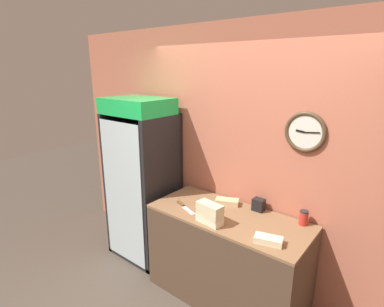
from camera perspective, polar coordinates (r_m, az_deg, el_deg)
wall_back at (r=3.06m, az=11.11°, el=-1.62°), size 5.20×0.09×2.70m
prep_counter at (r=3.15m, az=6.63°, el=-19.01°), size 1.53×0.67×0.92m
beverage_cooler at (r=3.64m, az=-8.90°, el=-3.57°), size 0.74×0.62×1.95m
sandwich_stack_bottom at (r=2.75m, az=3.36°, el=-12.47°), size 0.25×0.14×0.06m
sandwich_stack_middle at (r=2.72m, az=3.38°, el=-11.30°), size 0.26×0.14×0.06m
sandwich_stack_top at (r=2.69m, az=3.40°, el=-10.12°), size 0.26×0.14×0.06m
sandwich_flat_left at (r=2.54m, az=14.34°, el=-15.68°), size 0.24×0.16×0.06m
sandwich_flat_right at (r=3.11m, az=6.70°, el=-9.12°), size 0.26×0.20×0.06m
chefs_knife at (r=3.05m, az=-1.71°, el=-9.90°), size 0.31×0.15×0.02m
condiment_jar at (r=2.88m, az=20.49°, el=-11.40°), size 0.08×0.08×0.13m
napkin_dispenser at (r=3.02m, az=12.56°, el=-9.50°), size 0.11×0.09×0.12m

